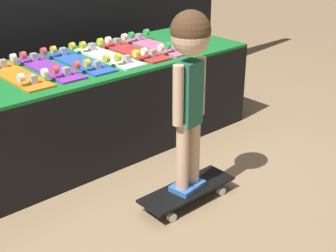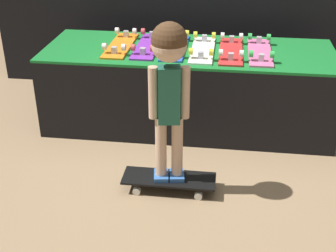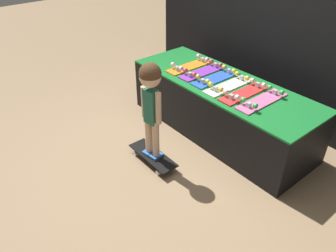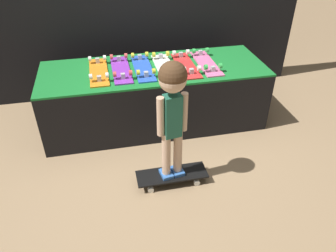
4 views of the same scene
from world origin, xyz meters
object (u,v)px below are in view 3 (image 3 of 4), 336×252
skateboard_white_on_rack (229,85)px  skateboard_purple_on_rack (203,71)px  skateboard_orange_on_rack (190,66)px  skateboard_on_floor (153,156)px  skateboard_red_on_rack (245,92)px  skateboard_pink_on_rack (262,100)px  skateboard_blue_on_rack (216,78)px  child (151,94)px

skateboard_white_on_rack → skateboard_purple_on_rack: bearing=175.7°
skateboard_orange_on_rack → skateboard_on_floor: bearing=-62.1°
skateboard_red_on_rack → skateboard_pink_on_rack: same height
skateboard_orange_on_rack → skateboard_pink_on_rack: same height
skateboard_purple_on_rack → skateboard_on_floor: (0.30, -0.99, -0.60)m
skateboard_white_on_rack → skateboard_blue_on_rack: bearing=173.2°
skateboard_orange_on_rack → child: 1.13m
skateboard_blue_on_rack → skateboard_pink_on_rack: 0.66m
skateboard_orange_on_rack → skateboard_blue_on_rack: 0.44m
skateboard_on_floor → child: 0.75m
skateboard_on_floor → skateboard_red_on_rack: bearing=69.4°
skateboard_orange_on_rack → skateboard_purple_on_rack: bearing=1.3°
skateboard_red_on_rack → skateboard_on_floor: size_ratio=1.05×
skateboard_purple_on_rack → skateboard_blue_on_rack: bearing=-1.8°
skateboard_purple_on_rack → skateboard_red_on_rack: same height
child → skateboard_white_on_rack: bearing=73.3°
skateboard_blue_on_rack → child: (0.08, -0.99, 0.15)m
skateboard_red_on_rack → child: bearing=-110.6°
skateboard_blue_on_rack → skateboard_white_on_rack: 0.22m
skateboard_white_on_rack → skateboard_pink_on_rack: (0.44, 0.01, 0.00)m
skateboard_blue_on_rack → skateboard_red_on_rack: same height
skateboard_blue_on_rack → skateboard_purple_on_rack: bearing=178.2°
skateboard_blue_on_rack → skateboard_pink_on_rack: same height
skateboard_pink_on_rack → child: child is taller
skateboard_white_on_rack → child: child is taller
skateboard_pink_on_rack → child: size_ratio=0.62×
child → skateboard_on_floor: bearing=0.0°
skateboard_white_on_rack → skateboard_on_floor: 1.14m
skateboard_orange_on_rack → skateboard_blue_on_rack: (0.44, -0.00, 0.00)m
skateboard_orange_on_rack → skateboard_white_on_rack: bearing=-2.4°
skateboard_pink_on_rack → skateboard_on_floor: skateboard_pink_on_rack is taller
skateboard_white_on_rack → skateboard_on_floor: size_ratio=1.05×
skateboard_white_on_rack → skateboard_on_floor: (-0.14, -0.96, -0.60)m
skateboard_red_on_rack → skateboard_blue_on_rack: bearing=176.5°
skateboard_white_on_rack → skateboard_red_on_rack: same height
skateboard_purple_on_rack → skateboard_blue_on_rack: same height
skateboard_pink_on_rack → skateboard_orange_on_rack: bearing=178.9°
skateboard_purple_on_rack → child: (0.30, -0.99, 0.15)m
skateboard_purple_on_rack → skateboard_white_on_rack: size_ratio=1.00×
skateboard_purple_on_rack → child: 1.05m
skateboard_purple_on_rack → skateboard_pink_on_rack: same height
skateboard_red_on_rack → child: (-0.36, -0.96, 0.15)m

